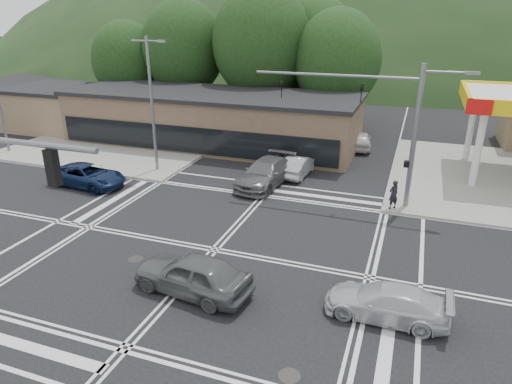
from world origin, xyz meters
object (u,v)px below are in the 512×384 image
(car_blue_west, at_px, (88,175))
(car_grey_center, at_px, (192,274))
(car_silver_east, at_px, (386,302))
(car_queue_b, at_px, (361,140))
(car_queue_a, at_px, (298,166))
(car_northbound, at_px, (266,173))
(pedestrian, at_px, (393,194))

(car_blue_west, height_order, car_grey_center, car_grey_center)
(car_silver_east, distance_m, car_queue_b, 22.34)
(car_queue_a, relative_size, car_northbound, 0.73)
(car_queue_b, xyz_separation_m, car_northbound, (-4.60, -10.49, 0.11))
(car_grey_center, bearing_deg, car_silver_east, 104.76)
(car_blue_west, height_order, car_queue_b, car_queue_b)
(car_grey_center, relative_size, car_silver_east, 1.09)
(car_queue_a, relative_size, pedestrian, 2.46)
(car_grey_center, relative_size, car_queue_b, 1.17)
(car_queue_a, xyz_separation_m, pedestrian, (6.50, -4.04, 0.31))
(car_queue_a, bearing_deg, pedestrian, 152.00)
(car_northbound, relative_size, pedestrian, 3.39)
(car_blue_west, relative_size, car_grey_center, 1.03)
(car_blue_west, height_order, pedestrian, pedestrian)
(car_silver_east, bearing_deg, car_queue_b, -168.94)
(car_grey_center, relative_size, pedestrian, 2.92)
(car_grey_center, xyz_separation_m, car_queue_b, (3.45, 22.93, -0.12))
(car_blue_west, height_order, car_silver_east, car_blue_west)
(car_northbound, bearing_deg, car_queue_a, 66.76)
(car_blue_west, relative_size, car_queue_a, 1.23)
(car_northbound, bearing_deg, pedestrian, -3.28)
(car_grey_center, bearing_deg, car_queue_a, -173.83)
(car_silver_east, bearing_deg, car_northbound, -142.54)
(car_grey_center, xyz_separation_m, car_silver_east, (7.35, 0.94, -0.18))
(pedestrian, bearing_deg, car_queue_b, -117.70)
(car_silver_east, relative_size, car_queue_a, 1.09)
(car_queue_b, bearing_deg, car_silver_east, 93.28)
(car_queue_b, xyz_separation_m, pedestrian, (3.40, -11.99, 0.27))
(car_grey_center, relative_size, car_northbound, 0.86)
(car_silver_east, distance_m, pedestrian, 10.03)
(pedestrian, bearing_deg, car_queue_a, -75.39)
(car_queue_b, bearing_deg, car_northbound, 59.54)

